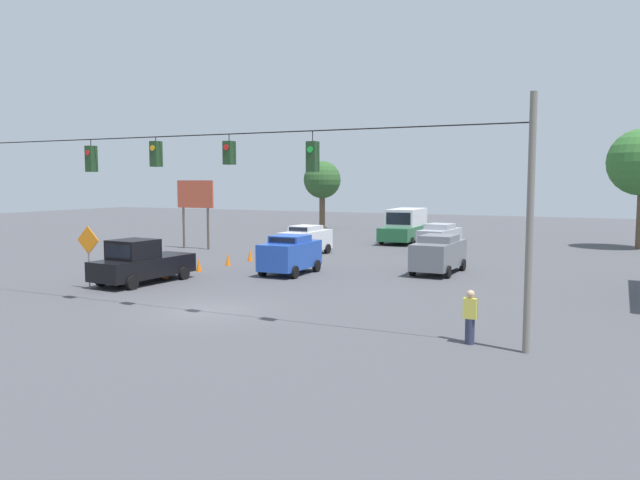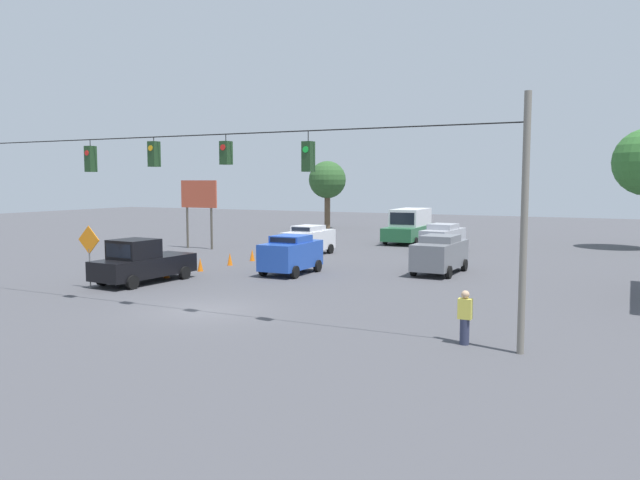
# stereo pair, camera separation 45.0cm
# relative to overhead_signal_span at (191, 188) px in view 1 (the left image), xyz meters

# --- Properties ---
(ground_plane) EXTENTS (140.00, 140.00, 0.00)m
(ground_plane) POSITION_rel_overhead_signal_span_xyz_m (-0.04, -0.76, -4.60)
(ground_plane) COLOR #47474C
(overhead_signal_span) EXTENTS (23.28, 0.38, 7.29)m
(overhead_signal_span) POSITION_rel_overhead_signal_span_xyz_m (0.00, 0.00, 0.00)
(overhead_signal_span) COLOR slate
(overhead_signal_span) RESTS_ON ground_plane
(sedan_white_withflow_far) EXTENTS (2.13, 4.46, 1.94)m
(sedan_white_withflow_far) POSITION_rel_overhead_signal_span_xyz_m (4.68, -18.11, -3.59)
(sedan_white_withflow_far) COLOR silver
(sedan_white_withflow_far) RESTS_ON ground_plane
(sedan_blue_withflow_mid) EXTENTS (2.09, 3.94, 2.03)m
(sedan_blue_withflow_mid) POSITION_rel_overhead_signal_span_xyz_m (1.59, -10.29, -3.55)
(sedan_blue_withflow_mid) COLOR #234CB2
(sedan_blue_withflow_mid) RESTS_ON ground_plane
(sedan_grey_oncoming_far) EXTENTS (2.12, 4.61, 2.02)m
(sedan_grey_oncoming_far) POSITION_rel_overhead_signal_span_xyz_m (-5.31, -13.95, -3.55)
(sedan_grey_oncoming_far) COLOR slate
(sedan_grey_oncoming_far) RESTS_ON ground_plane
(pickup_truck_black_parked_shoulder) EXTENTS (2.48, 5.31, 2.12)m
(pickup_truck_black_parked_shoulder) POSITION_rel_overhead_signal_span_xyz_m (6.56, -4.63, -3.63)
(pickup_truck_black_parked_shoulder) COLOR black
(pickup_truck_black_parked_shoulder) RESTS_ON ground_plane
(sedan_silver_oncoming_deep) EXTENTS (2.23, 4.50, 1.98)m
(sedan_silver_oncoming_deep) POSITION_rel_overhead_signal_span_xyz_m (-2.93, -23.12, -3.57)
(sedan_silver_oncoming_deep) COLOR #A8AAB2
(sedan_silver_oncoming_deep) RESTS_ON ground_plane
(box_truck_green_withflow_deep) EXTENTS (2.81, 7.36, 2.65)m
(box_truck_green_withflow_deep) POSITION_rel_overhead_signal_span_xyz_m (1.48, -29.34, -3.28)
(box_truck_green_withflow_deep) COLOR #236038
(box_truck_green_withflow_deep) RESTS_ON ground_plane
(traffic_cone_nearest) EXTENTS (0.31, 0.31, 0.73)m
(traffic_cone_nearest) POSITION_rel_overhead_signal_span_xyz_m (6.46, -3.71, -4.24)
(traffic_cone_nearest) COLOR orange
(traffic_cone_nearest) RESTS_ON ground_plane
(traffic_cone_second) EXTENTS (0.31, 0.31, 0.73)m
(traffic_cone_second) POSITION_rel_overhead_signal_span_xyz_m (6.50, -6.30, -4.24)
(traffic_cone_second) COLOR orange
(traffic_cone_second) RESTS_ON ground_plane
(traffic_cone_third) EXTENTS (0.31, 0.31, 0.73)m
(traffic_cone_third) POSITION_rel_overhead_signal_span_xyz_m (6.44, -8.95, -4.24)
(traffic_cone_third) COLOR orange
(traffic_cone_third) RESTS_ON ground_plane
(traffic_cone_fourth) EXTENTS (0.31, 0.31, 0.73)m
(traffic_cone_fourth) POSITION_rel_overhead_signal_span_xyz_m (6.37, -11.61, -4.24)
(traffic_cone_fourth) COLOR orange
(traffic_cone_fourth) RESTS_ON ground_plane
(traffic_cone_fifth) EXTENTS (0.31, 0.31, 0.73)m
(traffic_cone_fifth) POSITION_rel_overhead_signal_span_xyz_m (6.31, -13.89, -4.24)
(traffic_cone_fifth) COLOR orange
(traffic_cone_fifth) RESTS_ON ground_plane
(traffic_cone_farthest) EXTENTS (0.31, 0.31, 0.73)m
(traffic_cone_farthest) POSITION_rel_overhead_signal_span_xyz_m (6.42, -16.72, -4.24)
(traffic_cone_farthest) COLOR orange
(traffic_cone_farthest) RESTS_ON ground_plane
(roadside_billboard) EXTENTS (3.06, 0.16, 4.89)m
(roadside_billboard) POSITION_rel_overhead_signal_span_xyz_m (13.50, -18.09, -1.11)
(roadside_billboard) COLOR #4C473D
(roadside_billboard) RESTS_ON ground_plane
(work_zone_sign) EXTENTS (1.27, 0.06, 2.84)m
(work_zone_sign) POSITION_rel_overhead_signal_span_xyz_m (7.59, -2.40, -2.61)
(work_zone_sign) COLOR slate
(work_zone_sign) RESTS_ON ground_plane
(pedestrian) EXTENTS (0.40, 0.28, 1.63)m
(pedestrian) POSITION_rel_overhead_signal_span_xyz_m (-9.93, -0.26, -3.79)
(pedestrian) COLOR #2D334C
(pedestrian) RESTS_ON ground_plane
(tree_horizon_right) EXTENTS (3.79, 3.79, 6.87)m
(tree_horizon_right) POSITION_rel_overhead_signal_span_xyz_m (13.68, -39.46, 0.30)
(tree_horizon_right) COLOR brown
(tree_horizon_right) RESTS_ON ground_plane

